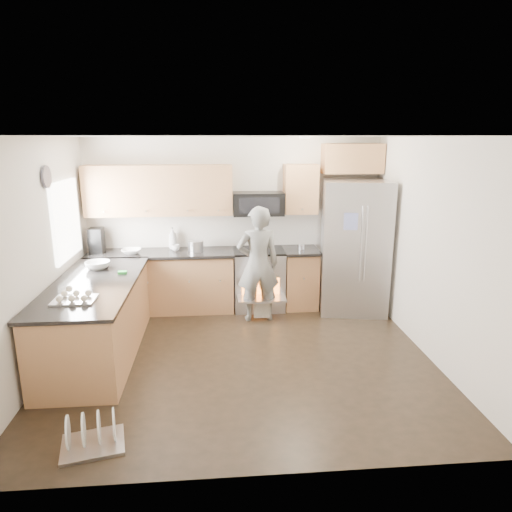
{
  "coord_description": "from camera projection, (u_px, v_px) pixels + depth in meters",
  "views": [
    {
      "loc": [
        -0.27,
        -5.03,
        2.59
      ],
      "look_at": [
        0.21,
        0.5,
        1.14
      ],
      "focal_mm": 32.0,
      "sensor_mm": 36.0,
      "label": 1
    }
  ],
  "objects": [
    {
      "name": "ground",
      "position": [
        243.0,
        358.0,
        5.53
      ],
      "size": [
        4.5,
        4.5,
        0.0
      ],
      "primitive_type": "plane",
      "color": "black",
      "rests_on": "ground"
    },
    {
      "name": "room_shell",
      "position": [
        238.0,
        221.0,
        5.12
      ],
      "size": [
        4.54,
        4.04,
        2.62
      ],
      "color": "silver",
      "rests_on": "ground"
    },
    {
      "name": "back_cabinet_run",
      "position": [
        197.0,
        248.0,
        6.92
      ],
      "size": [
        4.45,
        0.64,
        2.5
      ],
      "color": "#A97143",
      "rests_on": "ground"
    },
    {
      "name": "peninsula",
      "position": [
        97.0,
        319.0,
        5.51
      ],
      "size": [
        0.96,
        2.36,
        1.02
      ],
      "color": "#A97143",
      "rests_on": "ground"
    },
    {
      "name": "stove_range",
      "position": [
        259.0,
        266.0,
        7.02
      ],
      "size": [
        0.76,
        0.97,
        1.79
      ],
      "color": "#B7B7BC",
      "rests_on": "ground"
    },
    {
      "name": "refrigerator",
      "position": [
        355.0,
        247.0,
        6.82
      ],
      "size": [
        1.09,
        0.91,
        1.99
      ],
      "rotation": [
        0.0,
        0.0,
        -0.17
      ],
      "color": "#B7B7BC",
      "rests_on": "ground"
    },
    {
      "name": "person",
      "position": [
        258.0,
        264.0,
        6.5
      ],
      "size": [
        0.65,
        0.46,
        1.68
      ],
      "primitive_type": "imported",
      "rotation": [
        0.0,
        0.0,
        3.24
      ],
      "color": "slate",
      "rests_on": "ground"
    },
    {
      "name": "dish_rack",
      "position": [
        92.0,
        437.0,
        3.92
      ],
      "size": [
        0.6,
        0.52,
        0.32
      ],
      "rotation": [
        0.0,
        0.0,
        0.22
      ],
      "color": "#B7B7BC",
      "rests_on": "ground"
    }
  ]
}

